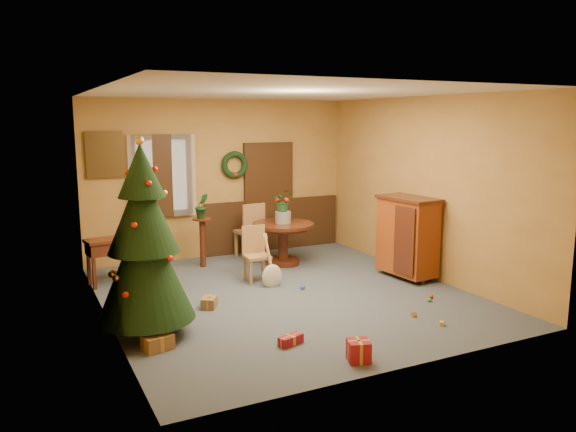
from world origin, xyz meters
TOP-DOWN VIEW (x-y plane):
  - room_envelope at (0.21, 2.70)m, footprint 5.50×5.50m
  - dining_table at (0.73, 1.59)m, footprint 1.08×1.08m
  - urn at (0.73, 1.59)m, footprint 0.28×0.28m
  - centerpiece_plant at (0.73, 1.59)m, footprint 0.35×0.30m
  - chair_near at (-0.10, 0.87)m, footprint 0.41×0.41m
  - chair_far at (0.40, 2.27)m, footprint 0.49×0.49m
  - guitar at (-0.01, 0.46)m, footprint 0.37×0.53m
  - plant_stand at (-0.60, 2.06)m, footprint 0.33×0.33m
  - stand_plant at (-0.60, 2.06)m, footprint 0.25×0.21m
  - christmas_tree at (-2.15, -0.67)m, footprint 1.14×1.14m
  - writing_desk at (-2.15, 1.69)m, footprint 0.87×0.52m
  - sideboard at (2.15, -0.05)m, footprint 0.63×1.07m
  - gift_a at (-2.15, -1.15)m, footprint 0.36×0.30m
  - gift_b at (-0.30, -2.40)m, footprint 0.29×0.29m
  - gift_c at (-1.18, -0.05)m, footprint 0.29×0.32m
  - gift_d at (-0.75, -1.68)m, footprint 0.32×0.21m
  - toy_a at (0.34, 0.11)m, footprint 0.09×0.09m
  - toy_b at (1.67, -1.19)m, footprint 0.06×0.06m
  - toy_c at (1.20, -1.98)m, footprint 0.09×0.09m
  - toy_d at (1.80, -1.08)m, footprint 0.06×0.06m
  - toy_e at (1.09, -1.58)m, footprint 0.09×0.08m

SIDE VIEW (x-z plane):
  - toy_a at x=0.34m, z-range 0.00..0.05m
  - toy_c at x=1.20m, z-range 0.00..0.05m
  - toy_e at x=1.09m, z-range 0.00..0.05m
  - toy_b at x=1.67m, z-range 0.00..0.06m
  - toy_d at x=1.80m, z-range 0.00..0.06m
  - gift_d at x=-0.75m, z-range 0.00..0.11m
  - gift_c at x=-1.18m, z-range 0.00..0.14m
  - gift_a at x=-2.15m, z-range 0.00..0.17m
  - gift_b at x=-0.30m, z-range 0.00..0.23m
  - guitar at x=-0.01m, z-range 0.01..0.78m
  - chair_near at x=-0.10m, z-range 0.03..0.91m
  - dining_table at x=0.73m, z-range 0.15..0.89m
  - plant_stand at x=-0.60m, z-range 0.11..0.97m
  - writing_desk at x=-2.15m, z-range 0.18..0.91m
  - chair_far at x=0.40m, z-range 0.04..1.07m
  - sideboard at x=2.15m, z-range 0.05..1.37m
  - urn at x=0.73m, z-range 0.74..0.95m
  - stand_plant at x=-0.60m, z-range 0.86..1.29m
  - christmas_tree at x=-2.15m, z-range -0.06..2.29m
  - room_envelope at x=0.21m, z-range -1.63..3.87m
  - centerpiece_plant at x=0.73m, z-range 0.95..1.33m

